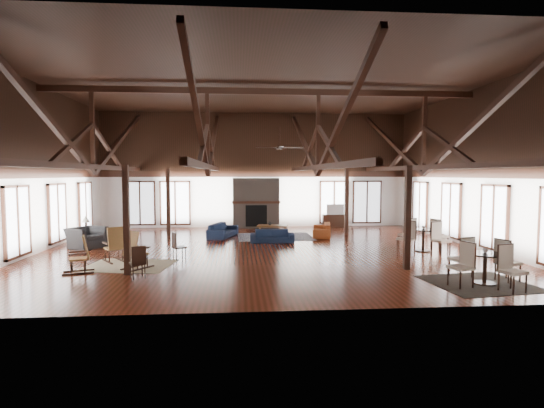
{
  "coord_description": "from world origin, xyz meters",
  "views": [
    {
      "loc": [
        -0.9,
        -15.43,
        2.79
      ],
      "look_at": [
        0.39,
        1.0,
        1.63
      ],
      "focal_mm": 28.0,
      "sensor_mm": 36.0,
      "label": 1
    }
  ],
  "objects": [
    {
      "name": "cup_near",
      "position": [
        5.35,
        -5.22,
        0.85
      ],
      "size": [
        0.17,
        0.17,
        0.11
      ],
      "primitive_type": "imported",
      "rotation": [
        0.0,
        0.0,
        -0.32
      ],
      "color": "#B2B2B2",
      "rests_on": "cafe_table_near"
    },
    {
      "name": "ceiling",
      "position": [
        0.0,
        0.0,
        6.0
      ],
      "size": [
        16.0,
        14.0,
        0.02
      ],
      "primitive_type": "cube",
      "color": "black",
      "rests_on": "wall_back"
    },
    {
      "name": "ceiling_fan",
      "position": [
        0.5,
        -1.0,
        3.73
      ],
      "size": [
        1.6,
        1.6,
        0.75
      ],
      "color": "black",
      "rests_on": "roof_truss"
    },
    {
      "name": "cup_far",
      "position": [
        5.81,
        -0.58,
        0.86
      ],
      "size": [
        0.16,
        0.16,
        0.1
      ],
      "primitive_type": "imported",
      "rotation": [
        0.0,
        0.0,
        0.43
      ],
      "color": "#B2B2B2",
      "rests_on": "cafe_table_far"
    },
    {
      "name": "sofa_navy_left",
      "position": [
        -1.62,
        3.49,
        0.3
      ],
      "size": [
        2.2,
        1.39,
        0.6
      ],
      "primitive_type": "imported",
      "rotation": [
        0.0,
        0.0,
        1.26
      ],
      "color": "#141F39",
      "rests_on": "floor"
    },
    {
      "name": "rug_dark",
      "position": [
        5.21,
        -5.23,
        0.01
      ],
      "size": [
        2.66,
        2.47,
        0.01
      ],
      "primitive_type": "cube",
      "rotation": [
        0.0,
        0.0,
        0.12
      ],
      "color": "black",
      "rests_on": "floor"
    },
    {
      "name": "coffee_table",
      "position": [
        0.6,
        3.36,
        0.46
      ],
      "size": [
        1.45,
        0.94,
        0.52
      ],
      "rotation": [
        0.0,
        0.0,
        -0.21
      ],
      "color": "brown",
      "rests_on": "floor"
    },
    {
      "name": "rocking_chair_a",
      "position": [
        -4.83,
        -1.78,
        0.53
      ],
      "size": [
        0.88,
        0.99,
        1.13
      ],
      "rotation": [
        0.0,
        0.0,
        0.6
      ],
      "color": "#A2673D",
      "rests_on": "floor"
    },
    {
      "name": "fireplace",
      "position": [
        0.0,
        6.67,
        1.29
      ],
      "size": [
        2.5,
        0.69,
        2.6
      ],
      "color": "#685B4F",
      "rests_on": "floor"
    },
    {
      "name": "roof_truss",
      "position": [
        0.0,
        0.0,
        4.03
      ],
      "size": [
        15.6,
        14.07,
        3.14
      ],
      "color": "black",
      "rests_on": "wall_back"
    },
    {
      "name": "side_table_lamp",
      "position": [
        -7.0,
        1.94,
        0.43
      ],
      "size": [
        0.45,
        0.45,
        1.14
      ],
      "color": "black",
      "rests_on": "floor"
    },
    {
      "name": "side_chair_b",
      "position": [
        -3.58,
        -4.03,
        0.52
      ],
      "size": [
        0.51,
        0.51,
        0.9
      ],
      "rotation": [
        0.0,
        0.0,
        0.45
      ],
      "color": "black",
      "rests_on": "floor"
    },
    {
      "name": "side_chair_a",
      "position": [
        -2.92,
        -1.58,
        0.53
      ],
      "size": [
        0.51,
        0.51,
        0.91
      ],
      "rotation": [
        0.0,
        0.0,
        -1.1
      ],
      "color": "black",
      "rests_on": "floor"
    },
    {
      "name": "wall_right",
      "position": [
        8.0,
        0.0,
        3.0
      ],
      "size": [
        0.02,
        14.0,
        6.0
      ],
      "primitive_type": "cube",
      "color": "white",
      "rests_on": "floor"
    },
    {
      "name": "tv_console",
      "position": [
        4.21,
        6.75,
        0.33
      ],
      "size": [
        1.31,
        0.49,
        0.65
      ],
      "primitive_type": "cube",
      "color": "black",
      "rests_on": "floor"
    },
    {
      "name": "wall_left",
      "position": [
        -8.0,
        0.0,
        3.0
      ],
      "size": [
        0.02,
        14.0,
        6.0
      ],
      "primitive_type": "cube",
      "color": "white",
      "rests_on": "floor"
    },
    {
      "name": "rocking_chair_b",
      "position": [
        -3.96,
        -2.86,
        0.54
      ],
      "size": [
        0.89,
        1.0,
        1.14
      ],
      "rotation": [
        0.0,
        0.0,
        -0.6
      ],
      "color": "#A2673D",
      "rests_on": "floor"
    },
    {
      "name": "television",
      "position": [
        4.21,
        6.75,
        0.93
      ],
      "size": [
        0.96,
        0.22,
        0.55
      ],
      "primitive_type": "imported",
      "rotation": [
        0.0,
        0.0,
        0.1
      ],
      "color": "#B2B2B2",
      "rests_on": "tv_console"
    },
    {
      "name": "floor",
      "position": [
        0.0,
        0.0,
        0.0
      ],
      "size": [
        16.0,
        16.0,
        0.0
      ],
      "primitive_type": "plane",
      "color": "#5B2013",
      "rests_on": "ground"
    },
    {
      "name": "cafe_table_far",
      "position": [
        5.76,
        -0.68,
        0.56
      ],
      "size": [
        2.19,
        2.19,
        1.13
      ],
      "rotation": [
        0.0,
        0.0,
        0.37
      ],
      "color": "black",
      "rests_on": "floor"
    },
    {
      "name": "rug_tan",
      "position": [
        -4.26,
        -2.33,
        0.01
      ],
      "size": [
        2.8,
        2.36,
        0.01
      ],
      "primitive_type": "cube",
      "rotation": [
        0.0,
        0.0,
        -0.16
      ],
      "color": "#CDBE8E",
      "rests_on": "floor"
    },
    {
      "name": "wall_front",
      "position": [
        0.0,
        -7.0,
        3.0
      ],
      "size": [
        16.0,
        0.02,
        6.0
      ],
      "primitive_type": "cube",
      "color": "white",
      "rests_on": "floor"
    },
    {
      "name": "vase",
      "position": [
        0.5,
        3.45,
        0.6
      ],
      "size": [
        0.2,
        0.2,
        0.18
      ],
      "primitive_type": "imported",
      "rotation": [
        0.0,
        0.0,
        -0.23
      ],
      "color": "#B2B2B2",
      "rests_on": "coffee_table"
    },
    {
      "name": "rug_navy",
      "position": [
        0.71,
        3.28,
        0.01
      ],
      "size": [
        3.35,
        2.55,
        0.01
      ],
      "primitive_type": "cube",
      "rotation": [
        0.0,
        0.0,
        0.02
      ],
      "color": "#171D41",
      "rests_on": "floor"
    },
    {
      "name": "post_grid",
      "position": [
        0.0,
        0.0,
        1.52
      ],
      "size": [
        8.16,
        7.16,
        3.05
      ],
      "color": "black",
      "rests_on": "floor"
    },
    {
      "name": "armchair",
      "position": [
        -6.68,
        1.03,
        0.39
      ],
      "size": [
        1.53,
        1.58,
        0.78
      ],
      "primitive_type": "imported",
      "rotation": [
        0.0,
        0.0,
        1.01
      ],
      "color": "#262728",
      "rests_on": "floor"
    },
    {
      "name": "sofa_navy_front",
      "position": [
        0.45,
        1.75,
        0.26
      ],
      "size": [
        1.8,
        0.74,
        0.52
      ],
      "primitive_type": "imported",
      "rotation": [
        0.0,
        0.0,
        -0.02
      ],
      "color": "#141F39",
      "rests_on": "floor"
    },
    {
      "name": "sofa_orange",
      "position": [
        2.84,
        3.42,
        0.29
      ],
      "size": [
        2.07,
        1.14,
        0.57
      ],
      "primitive_type": "imported",
      "rotation": [
        0.0,
        0.0,
        -1.77
      ],
      "color": "#9F471E",
      "rests_on": "floor"
    },
    {
      "name": "wall_back",
      "position": [
        0.0,
        7.0,
        3.0
      ],
      "size": [
        16.0,
        0.02,
        6.0
      ],
      "primitive_type": "cube",
      "color": "white",
      "rests_on": "floor"
    },
    {
      "name": "cafe_table_near",
      "position": [
        5.32,
        -5.27,
        0.55
      ],
      "size": [
        2.16,
        2.16,
        1.1
      ],
      "rotation": [
        0.0,
        0.0,
        0.29
      ],
      "color": "black",
      "rests_on": "floor"
    },
    {
      "name": "rocking_chair_c",
      "position": [
        -5.34,
        -3.19,
        0.5
      ],
      "size": [
        0.91,
        0.65,
        1.06
      ],
      "rotation": [
        0.0,
        0.0,
        1.86
      ],
      "color": "#A2673D",
      "rests_on": "floor"
    }
  ]
}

